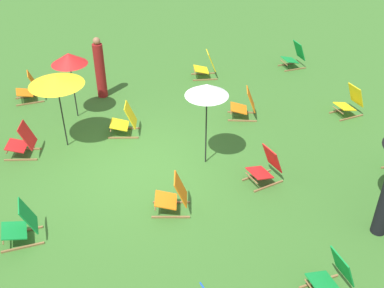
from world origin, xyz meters
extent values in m
plane|color=#386B28|center=(0.00, 0.00, 0.00)|extent=(40.00, 40.00, 0.00)
cube|color=olive|center=(1.28, 0.45, 0.02)|extent=(0.21, 0.75, 0.04)
cube|color=olive|center=(1.71, 0.35, 0.02)|extent=(0.21, 0.75, 0.04)
cube|color=orange|center=(1.47, 0.30, 0.27)|extent=(0.57, 0.53, 0.13)
cube|color=orange|center=(1.54, 0.59, 0.55)|extent=(0.52, 0.35, 0.57)
cylinder|color=olive|center=(1.43, 0.11, 0.20)|extent=(0.43, 0.13, 0.03)
cube|color=olive|center=(-4.46, 2.65, 0.02)|extent=(0.13, 0.76, 0.04)
cube|color=olive|center=(-4.02, 2.60, 0.02)|extent=(0.13, 0.76, 0.04)
cube|color=yellow|center=(-4.25, 2.53, 0.27)|extent=(0.53, 0.49, 0.13)
cube|color=yellow|center=(-4.21, 2.82, 0.55)|extent=(0.51, 0.31, 0.57)
cylinder|color=olive|center=(-4.28, 2.33, 0.20)|extent=(0.44, 0.08, 0.03)
cube|color=olive|center=(0.84, 2.47, 0.02)|extent=(0.23, 0.74, 0.04)
cube|color=olive|center=(1.27, 2.58, 0.02)|extent=(0.23, 0.74, 0.04)
cube|color=red|center=(1.08, 2.43, 0.27)|extent=(0.58, 0.54, 0.13)
cube|color=red|center=(1.01, 2.72, 0.55)|extent=(0.53, 0.36, 0.57)
cylinder|color=olive|center=(1.14, 2.23, 0.20)|extent=(0.43, 0.14, 0.03)
cube|color=olive|center=(-1.43, -2.55, 0.02)|extent=(0.19, 0.75, 0.04)
cube|color=olive|center=(-1.00, -2.64, 0.02)|extent=(0.19, 0.75, 0.04)
cube|color=red|center=(-1.23, -2.70, 0.27)|extent=(0.56, 0.52, 0.13)
cube|color=red|center=(-1.17, -2.40, 0.55)|extent=(0.52, 0.34, 0.57)
cylinder|color=olive|center=(-1.28, -2.89, 0.20)|extent=(0.44, 0.12, 0.03)
cube|color=olive|center=(-1.80, -0.13, 0.02)|extent=(0.20, 0.75, 0.04)
cube|color=olive|center=(-1.37, -0.22, 0.02)|extent=(0.20, 0.75, 0.04)
cube|color=yellow|center=(-1.61, -0.27, 0.27)|extent=(0.56, 0.53, 0.13)
cube|color=yellow|center=(-1.54, 0.02, 0.55)|extent=(0.52, 0.35, 0.57)
cylinder|color=olive|center=(-1.65, -0.47, 0.20)|extent=(0.44, 0.13, 0.03)
cube|color=olive|center=(-1.33, 5.71, 0.02)|extent=(0.16, 0.76, 0.04)
cube|color=olive|center=(-0.90, 5.79, 0.02)|extent=(0.16, 0.76, 0.04)
cube|color=yellow|center=(-1.10, 5.65, 0.27)|extent=(0.55, 0.51, 0.13)
cube|color=yellow|center=(-1.15, 5.95, 0.55)|extent=(0.51, 0.32, 0.57)
cylinder|color=olive|center=(-1.07, 5.45, 0.20)|extent=(0.44, 0.10, 0.03)
cube|color=olive|center=(-1.86, 3.04, 0.02)|extent=(0.26, 0.74, 0.04)
cube|color=olive|center=(-1.44, 2.91, 0.02)|extent=(0.26, 0.74, 0.04)
cube|color=orange|center=(-1.68, 2.88, 0.27)|extent=(0.59, 0.55, 0.13)
cube|color=orange|center=(-1.59, 3.17, 0.55)|extent=(0.53, 0.38, 0.57)
cylinder|color=olive|center=(-1.74, 2.69, 0.20)|extent=(0.43, 0.16, 0.03)
cube|color=olive|center=(3.85, 2.46, 0.02)|extent=(0.13, 0.76, 0.04)
cube|color=#148C38|center=(4.08, 2.39, 0.27)|extent=(0.53, 0.49, 0.13)
cube|color=#148C38|center=(4.05, 2.69, 0.55)|extent=(0.51, 0.30, 0.57)
cube|color=olive|center=(1.42, -2.48, 0.02)|extent=(0.10, 0.76, 0.04)
cube|color=olive|center=(1.86, -2.44, 0.02)|extent=(0.10, 0.76, 0.04)
cube|color=#148C38|center=(1.64, -2.56, 0.27)|extent=(0.51, 0.47, 0.13)
cube|color=#148C38|center=(1.62, -2.26, 0.55)|extent=(0.50, 0.28, 0.57)
cylinder|color=olive|center=(1.66, -2.76, 0.20)|extent=(0.44, 0.06, 0.03)
cube|color=olive|center=(-4.50, 5.55, 0.02)|extent=(0.11, 0.76, 0.04)
cube|color=olive|center=(-4.06, 5.59, 0.02)|extent=(0.11, 0.76, 0.04)
cube|color=#148C38|center=(-4.27, 5.47, 0.27)|extent=(0.52, 0.48, 0.13)
cube|color=#148C38|center=(-4.30, 5.77, 0.55)|extent=(0.50, 0.29, 0.57)
cylinder|color=olive|center=(-4.25, 5.27, 0.20)|extent=(0.44, 0.07, 0.03)
cube|color=olive|center=(-4.18, -2.59, 0.02)|extent=(0.11, 0.76, 0.04)
cube|color=olive|center=(-3.75, -2.55, 0.02)|extent=(0.11, 0.76, 0.04)
cube|color=orange|center=(-3.95, -2.67, 0.27)|extent=(0.52, 0.48, 0.13)
cube|color=orange|center=(-3.98, -2.37, 0.55)|extent=(0.50, 0.30, 0.57)
cylinder|color=olive|center=(-3.93, -2.87, 0.20)|extent=(0.44, 0.07, 0.03)
cylinder|color=black|center=(-1.40, -1.57, 0.92)|extent=(0.03, 0.03, 1.83)
cone|color=yellow|center=(-1.40, -1.57, 1.74)|extent=(1.25, 1.25, 0.22)
cylinder|color=black|center=(-2.77, -1.28, 0.88)|extent=(0.03, 0.03, 1.76)
cone|color=red|center=(-2.77, -1.28, 1.65)|extent=(0.91, 0.91, 0.29)
cylinder|color=black|center=(0.06, 1.50, 0.98)|extent=(0.03, 0.03, 1.96)
cone|color=white|center=(0.06, 1.50, 1.86)|extent=(0.93, 0.93, 0.26)
cylinder|color=maroon|center=(-3.75, -0.53, 0.78)|extent=(0.31, 0.31, 1.57)
sphere|color=#936647|center=(-3.75, -0.53, 1.66)|extent=(0.20, 0.20, 0.20)
camera|label=1|loc=(8.36, -0.85, 6.31)|focal=43.28mm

